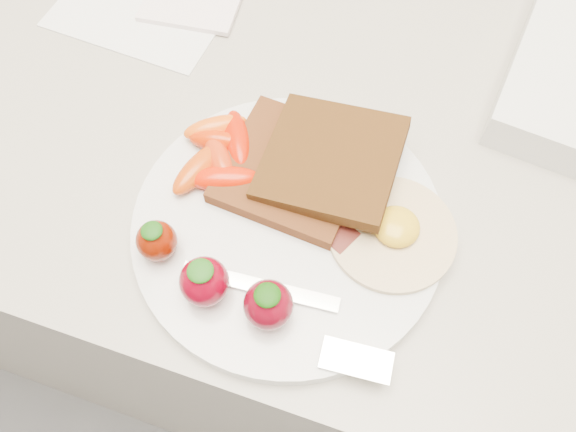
% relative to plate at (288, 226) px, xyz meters
% --- Properties ---
extents(counter, '(2.00, 0.60, 0.90)m').
position_rel_plate_xyz_m(counter, '(-0.00, 0.15, -0.46)').
color(counter, gray).
rests_on(counter, ground).
extents(plate, '(0.27, 0.27, 0.02)m').
position_rel_plate_xyz_m(plate, '(0.00, 0.00, 0.00)').
color(plate, silver).
rests_on(plate, counter).
extents(toast_lower, '(0.13, 0.13, 0.01)m').
position_rel_plate_xyz_m(toast_lower, '(-0.01, 0.05, 0.02)').
color(toast_lower, '#381F09').
rests_on(toast_lower, plate).
extents(toast_upper, '(0.12, 0.11, 0.03)m').
position_rel_plate_xyz_m(toast_upper, '(0.02, 0.06, 0.03)').
color(toast_upper, black).
rests_on(toast_upper, toast_lower).
extents(fried_egg, '(0.14, 0.14, 0.02)m').
position_rel_plate_xyz_m(fried_egg, '(0.09, 0.02, 0.01)').
color(fried_egg, silver).
rests_on(fried_egg, plate).
extents(bacon_strips, '(0.12, 0.07, 0.01)m').
position_rel_plate_xyz_m(bacon_strips, '(0.00, 0.02, 0.01)').
color(bacon_strips, '#3B1608').
rests_on(bacon_strips, plate).
extents(baby_carrots, '(0.09, 0.11, 0.02)m').
position_rel_plate_xyz_m(baby_carrots, '(-0.08, 0.04, 0.02)').
color(baby_carrots, '#C52801').
rests_on(baby_carrots, plate).
extents(strawberries, '(0.14, 0.06, 0.05)m').
position_rel_plate_xyz_m(strawberries, '(-0.03, -0.08, 0.03)').
color(strawberries, '#621101').
rests_on(strawberries, plate).
extents(fork, '(0.18, 0.06, 0.00)m').
position_rel_plate_xyz_m(fork, '(0.04, -0.08, 0.01)').
color(fork, silver).
rests_on(fork, plate).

